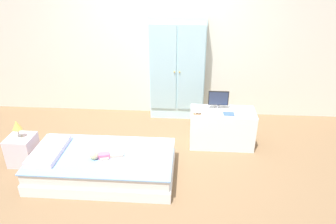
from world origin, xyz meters
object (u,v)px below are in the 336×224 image
(nightstand, at_px, (23,150))
(rocking_horse_toy, at_px, (198,110))
(tv_stand, at_px, (222,128))
(book_blue, at_px, (229,114))
(doll, at_px, (100,156))
(table_lamp, at_px, (17,126))
(tv_monitor, at_px, (218,99))
(wardrobe, at_px, (177,69))
(bed, at_px, (104,165))

(nightstand, height_order, rocking_horse_toy, rocking_horse_toy)
(tv_stand, bearing_deg, book_blue, -54.87)
(rocking_horse_toy, height_order, book_blue, rocking_horse_toy)
(doll, xyz_separation_m, table_lamp, (-1.11, 0.27, 0.21))
(book_blue, bearing_deg, table_lamp, -168.41)
(nightstand, relative_size, tv_monitor, 1.38)
(doll, xyz_separation_m, nightstand, (-1.11, 0.27, -0.15))
(nightstand, height_order, book_blue, book_blue)
(tv_monitor, bearing_deg, tv_stand, -45.67)
(wardrobe, bearing_deg, nightstand, -141.92)
(tv_monitor, distance_m, book_blue, 0.26)
(tv_stand, xyz_separation_m, rocking_horse_toy, (-0.35, -0.13, 0.33))
(tv_monitor, bearing_deg, nightstand, -164.27)
(nightstand, distance_m, book_blue, 2.75)
(doll, relative_size, nightstand, 1.01)
(table_lamp, bearing_deg, doll, -13.61)
(nightstand, distance_m, table_lamp, 0.35)
(table_lamp, distance_m, wardrobe, 2.47)
(wardrobe, height_order, tv_stand, wardrobe)
(doll, distance_m, rocking_horse_toy, 1.41)
(table_lamp, bearing_deg, nightstand, 90.00)
(nightstand, height_order, table_lamp, table_lamp)
(rocking_horse_toy, distance_m, book_blue, 0.42)
(nightstand, height_order, wardrobe, wardrobe)
(tv_monitor, bearing_deg, book_blue, -50.61)
(wardrobe, bearing_deg, book_blue, -52.45)
(book_blue, bearing_deg, tv_monitor, 129.39)
(wardrobe, bearing_deg, tv_stand, -52.20)
(table_lamp, relative_size, tv_monitor, 0.85)
(doll, relative_size, tv_monitor, 1.39)
(doll, bearing_deg, rocking_horse_toy, 34.49)
(bed, relative_size, book_blue, 11.54)
(table_lamp, height_order, wardrobe, wardrobe)
(table_lamp, distance_m, tv_stand, 2.70)
(wardrobe, relative_size, tv_monitor, 5.98)
(wardrobe, relative_size, book_blue, 11.28)
(book_blue, bearing_deg, wardrobe, 127.55)
(rocking_horse_toy, bearing_deg, wardrobe, 108.02)
(doll, bearing_deg, tv_monitor, 34.62)
(bed, relative_size, rocking_horse_toy, 13.34)
(wardrobe, relative_size, rocking_horse_toy, 13.03)
(rocking_horse_toy, bearing_deg, nightstand, -167.10)
(doll, xyz_separation_m, wardrobe, (0.82, 1.78, 0.49))
(bed, bearing_deg, tv_monitor, 32.69)
(wardrobe, bearing_deg, tv_monitor, -52.84)
(doll, height_order, table_lamp, table_lamp)
(bed, bearing_deg, tv_stand, 29.42)
(doll, xyz_separation_m, rocking_horse_toy, (1.14, 0.78, 0.25))
(tv_stand, bearing_deg, bed, -150.58)
(tv_stand, relative_size, rocking_horse_toy, 6.96)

